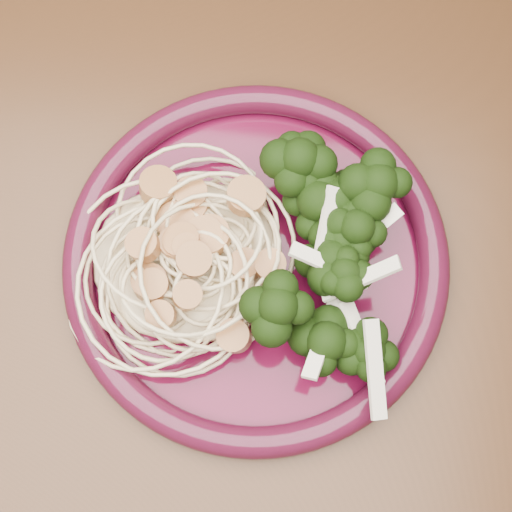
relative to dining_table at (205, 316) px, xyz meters
The scene contains 6 objects.
dining_table is the anchor object (origin of this frame).
dinner_plate 0.12m from the dining_table, 29.54° to the left, with size 0.32×0.32×0.02m.
spaghetti_pile 0.12m from the dining_table, 111.84° to the left, with size 0.14×0.12×0.03m, color beige.
scallop_cluster 0.16m from the dining_table, 111.84° to the left, with size 0.14×0.14×0.05m, color #B4773F, non-canonical shape.
broccoli_pile 0.17m from the dining_table, 17.39° to the left, with size 0.10×0.17×0.06m, color black.
onion_garnish 0.20m from the dining_table, 17.39° to the left, with size 0.07×0.11×0.05m, color #EFE5C9, non-canonical shape.
Camera 1 is at (0.06, -0.12, 1.26)m, focal length 50.00 mm.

